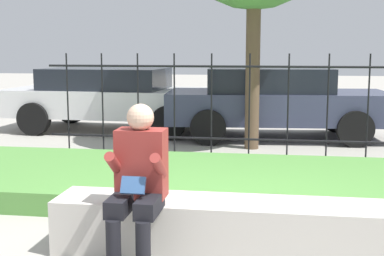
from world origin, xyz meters
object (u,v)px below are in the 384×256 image
(person_seated_reader, at_px, (138,179))
(car_parked_center, at_px, (275,101))
(stone_bench, at_px, (236,231))
(car_parked_left, at_px, (112,97))

(person_seated_reader, relative_size, car_parked_center, 0.30)
(stone_bench, xyz_separation_m, person_seated_reader, (-0.73, -0.30, 0.48))
(stone_bench, relative_size, car_parked_center, 0.71)
(car_parked_left, xyz_separation_m, car_parked_center, (3.28, -0.43, 0.01))
(stone_bench, xyz_separation_m, car_parked_left, (-2.99, 6.31, 0.50))
(person_seated_reader, xyz_separation_m, car_parked_center, (1.02, 6.18, 0.03))
(person_seated_reader, bearing_deg, stone_bench, 22.36)
(car_parked_center, bearing_deg, person_seated_reader, -104.18)
(car_parked_center, bearing_deg, car_parked_left, 167.66)
(stone_bench, distance_m, car_parked_center, 5.91)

